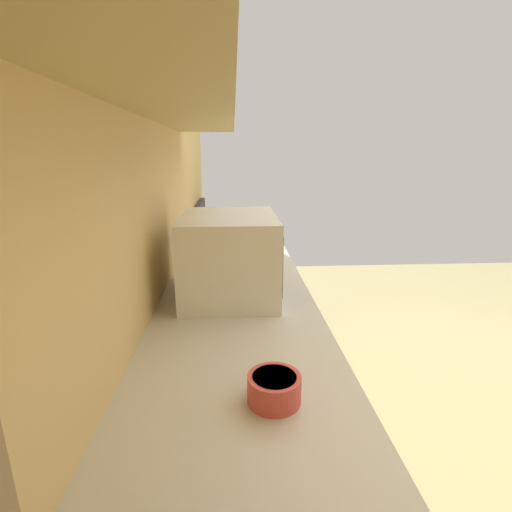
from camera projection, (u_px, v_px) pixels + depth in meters
ground_plane at (486, 425)px, 2.04m from camera, size 6.03×6.03×0.00m
wall_back at (148, 168)px, 1.57m from camera, size 3.89×0.12×2.77m
counter_run at (237, 413)px, 1.48m from camera, size 3.02×0.63×0.88m
upper_cabinets at (181, 4)px, 1.09m from camera, size 1.96×0.31×0.62m
oven_range at (238, 271)px, 3.22m from camera, size 0.62×0.67×1.06m
microwave at (230, 255)px, 1.50m from camera, size 0.48×0.38×0.33m
bowl at (274, 387)px, 0.86m from camera, size 0.13×0.13×0.07m
kettle at (250, 241)px, 2.11m from camera, size 0.16×0.12×0.19m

